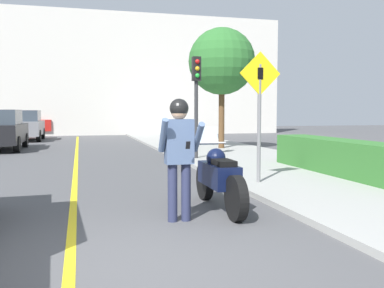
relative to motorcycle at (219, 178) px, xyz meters
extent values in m
plane|color=#4C4C4F|center=(-1.70, -2.25, -0.52)|extent=(80.00, 80.00, 0.00)
cube|color=#9E9E99|center=(3.10, 1.75, -0.47)|extent=(4.40, 44.00, 0.10)
cube|color=yellow|center=(-2.30, 3.75, -0.51)|extent=(0.12, 36.00, 0.01)
cube|color=beige|center=(-1.70, 23.75, 3.69)|extent=(28.00, 1.20, 8.41)
cylinder|color=black|center=(0.00, -0.81, -0.18)|extent=(0.14, 0.67, 0.67)
cylinder|color=black|center=(0.00, 0.79, -0.18)|extent=(0.14, 0.67, 0.67)
cube|color=#0C1433|center=(0.00, -0.01, 0.05)|extent=(0.40, 1.11, 0.36)
sphere|color=#0C1433|center=(0.00, 0.14, 0.31)|extent=(0.32, 0.32, 0.32)
cube|color=black|center=(0.00, -0.26, 0.27)|extent=(0.28, 0.48, 0.10)
cylinder|color=silver|center=(0.00, 0.54, 0.53)|extent=(0.62, 0.03, 0.03)
cube|color=silver|center=(0.00, 0.61, 0.65)|extent=(0.36, 0.12, 0.31)
cylinder|color=#282D4C|center=(-0.90, -0.59, -0.10)|extent=(0.14, 0.14, 0.84)
cylinder|color=#282D4C|center=(-0.70, -0.59, -0.10)|extent=(0.14, 0.14, 0.84)
cube|color=slate|center=(-0.80, -0.59, 0.64)|extent=(0.40, 0.22, 0.64)
cylinder|color=slate|center=(-1.05, -0.69, 0.74)|extent=(0.09, 0.39, 0.50)
cylinder|color=slate|center=(-0.55, -0.71, 0.71)|extent=(0.09, 0.45, 0.45)
sphere|color=tan|center=(-0.80, -0.59, 1.07)|extent=(0.23, 0.23, 0.23)
sphere|color=black|center=(-0.80, -0.59, 1.12)|extent=(0.27, 0.27, 0.27)
cube|color=black|center=(-0.74, -0.87, 0.61)|extent=(0.06, 0.05, 0.11)
cylinder|color=slate|center=(1.47, 1.75, 0.82)|extent=(0.08, 0.08, 2.47)
cube|color=yellow|center=(1.47, 1.73, 1.86)|extent=(0.91, 0.02, 0.91)
cube|color=black|center=(1.47, 1.72, 1.86)|extent=(0.12, 0.01, 0.24)
cylinder|color=#2D2D30|center=(1.45, 6.67, 1.20)|extent=(0.12, 0.12, 3.23)
cube|color=black|center=(1.45, 6.65, 2.43)|extent=(0.26, 0.22, 0.76)
sphere|color=red|center=(1.45, 6.53, 2.65)|extent=(0.14, 0.14, 0.14)
sphere|color=gold|center=(1.45, 6.53, 2.43)|extent=(0.14, 0.14, 0.14)
sphere|color=green|center=(1.45, 6.53, 2.21)|extent=(0.14, 0.14, 0.14)
cube|color=#33702D|center=(3.90, 2.20, -0.01)|extent=(0.90, 5.47, 0.81)
cylinder|color=brown|center=(3.47, 10.10, 0.88)|extent=(0.24, 0.24, 2.59)
sphere|color=#2D6B2D|center=(3.47, 10.10, 3.12)|extent=(2.71, 2.71, 2.71)
cylinder|color=black|center=(-4.56, 13.89, -0.20)|extent=(0.22, 0.64, 0.64)
cylinder|color=black|center=(-4.56, 11.29, -0.20)|extent=(0.22, 0.64, 0.64)
cube|color=black|center=(-5.38, 12.59, 0.18)|extent=(1.80, 4.20, 0.76)
cylinder|color=black|center=(-5.94, 20.03, -0.20)|extent=(0.22, 0.64, 0.64)
cylinder|color=black|center=(-4.28, 20.03, -0.20)|extent=(0.22, 0.64, 0.64)
cylinder|color=black|center=(-5.94, 17.43, -0.20)|extent=(0.22, 0.64, 0.64)
cylinder|color=black|center=(-4.28, 17.43, -0.20)|extent=(0.22, 0.64, 0.64)
cube|color=gray|center=(-5.11, 18.73, 0.18)|extent=(1.80, 4.20, 0.76)
cube|color=#38424C|center=(-5.11, 18.56, 0.86)|extent=(1.58, 2.18, 0.60)
cylinder|color=black|center=(-5.70, 26.40, -0.20)|extent=(0.22, 0.64, 0.64)
cylinder|color=black|center=(-4.05, 26.40, -0.20)|extent=(0.22, 0.64, 0.64)
cylinder|color=black|center=(-5.70, 23.79, -0.20)|extent=(0.22, 0.64, 0.64)
cylinder|color=black|center=(-4.05, 23.79, -0.20)|extent=(0.22, 0.64, 0.64)
cube|color=#B21E19|center=(-4.88, 25.09, 0.18)|extent=(1.80, 4.20, 0.76)
cube|color=#38424C|center=(-4.88, 24.93, 0.86)|extent=(1.58, 2.18, 0.60)
camera|label=1|loc=(-2.18, -6.56, 1.06)|focal=40.00mm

